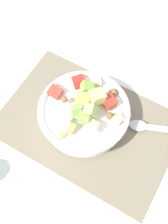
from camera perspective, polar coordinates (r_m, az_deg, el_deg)
ground_plane at (r=0.87m, az=0.78°, el=-2.56°), size 2.40×2.40×0.00m
placemat at (r=0.87m, az=0.78°, el=-2.48°), size 0.50×0.34×0.01m
salad_bowl at (r=0.84m, az=0.03°, el=-0.13°), size 0.26×0.26×0.12m
serving_spoon at (r=0.88m, az=12.52°, el=-2.86°), size 0.18×0.09×0.01m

